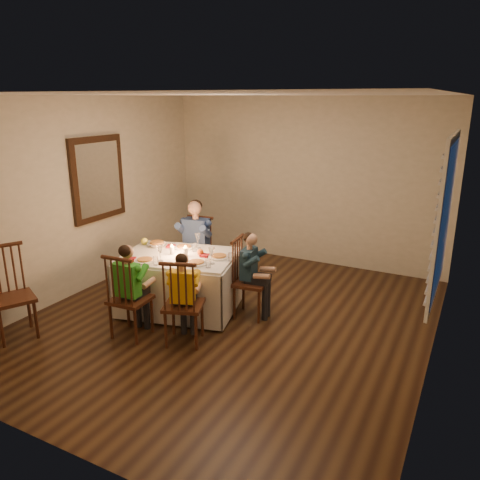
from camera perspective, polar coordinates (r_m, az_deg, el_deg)
The scene contains 26 objects.
ground at distance 5.73m, azimuth -1.30°, elevation -9.68°, with size 5.00×5.00×0.00m, color black.
wall_left at distance 6.63m, azimuth -18.76°, elevation 5.04°, with size 0.02×5.00×2.60m, color beige.
wall_right at distance 4.67m, azimuth 23.61°, elevation -0.25°, with size 0.02×5.00×2.60m, color beige.
wall_back at distance 7.52m, azimuth 7.88°, elevation 7.08°, with size 4.50×0.02×2.60m, color beige.
ceiling at distance 5.12m, azimuth -1.51°, elevation 17.32°, with size 5.00×5.00×0.00m, color white.
dining_table at distance 5.84m, azimuth -7.40°, elevation -3.75°, with size 1.59×1.30×0.69m.
chair_adult at distance 6.73m, azimuth -5.28°, elevation -5.55°, with size 0.41×0.39×0.99m, color #39180F, non-canonical shape.
chair_near_left at distance 5.52m, azimuth -12.92°, elevation -11.22°, with size 0.41×0.39×0.99m, color #39180F, non-canonical shape.
chair_near_right at distance 5.29m, azimuth -6.72°, elevation -12.20°, with size 0.41×0.39×0.99m, color #39180F, non-canonical shape.
chair_end at distance 5.83m, azimuth 1.32°, elevation -9.15°, with size 0.41×0.39×0.99m, color #39180F, non-canonical shape.
chair_extra at distance 5.90m, azimuth -25.38°, elevation -10.59°, with size 0.43×0.41×1.05m, color #39180F, non-canonical shape.
adult at distance 6.73m, azimuth -5.28°, elevation -5.55°, with size 0.45×0.41×1.24m, color #32487D, non-canonical shape.
child_green at distance 5.52m, azimuth -12.92°, elevation -11.22°, with size 0.36×0.33×1.07m, color green, non-canonical shape.
child_yellow at distance 5.29m, azimuth -6.72°, elevation -12.20°, with size 0.33×0.30×1.03m, color yellow, non-canonical shape.
child_teal at distance 5.83m, azimuth 1.32°, elevation -9.15°, with size 0.35×0.32×1.06m, color #1B3344, non-canonical shape.
setting_adult at distance 6.01m, azimuth -6.83°, elevation -0.93°, with size 0.26×0.26×0.02m, color white.
setting_green at distance 5.60m, azimuth -11.49°, elevation -2.49°, with size 0.26×0.26×0.02m, color white.
setting_yellow at distance 5.43m, azimuth -5.34°, elevation -2.84°, with size 0.26×0.26×0.02m, color white.
setting_teal at distance 5.62m, azimuth -2.58°, elevation -2.08°, with size 0.26×0.26×0.02m, color white.
candle_left at distance 5.79m, azimuth -8.29°, elevation -1.28°, with size 0.06×0.06×0.10m, color white.
candle_right at distance 5.73m, azimuth -6.66°, elevation -1.42°, with size 0.06×0.06×0.10m, color white.
squash at distance 6.24m, azimuth -11.57°, elevation -0.15°, with size 0.09×0.09×0.09m, color #F8EE41.
orange_fruit at distance 5.72m, azimuth -4.86°, elevation -1.50°, with size 0.08×0.08×0.08m, color #DF5912.
serving_bowl at distance 6.12m, azimuth -10.09°, elevation -0.56°, with size 0.22×0.22×0.05m, color white.
wall_mirror at distance 6.78m, azimuth -16.92°, elevation 7.17°, with size 0.06×0.95×1.15m.
window_blinds at distance 4.72m, azimuth 23.47°, elevation 2.46°, with size 0.07×1.34×1.54m.
Camera 1 is at (2.47, -4.49, 2.56)m, focal length 35.00 mm.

